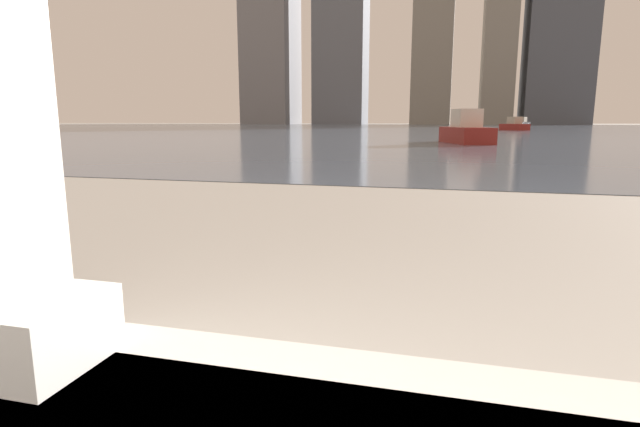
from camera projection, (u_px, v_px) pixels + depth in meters
towel_stack at (27, 330)px, 0.85m from camera, size 0.23×0.21×0.12m
harbor_water at (449, 128)px, 58.98m from camera, size 180.00×110.00×0.01m
harbor_boat_0 at (466, 131)px, 19.92m from camera, size 2.18×3.78×1.34m
harbor_boat_1 at (522, 123)px, 77.37m from camera, size 2.84×4.03×1.44m
harbor_boat_3 at (514, 125)px, 46.12m from camera, size 2.49×3.46×1.24m
skyline_tower_0 at (270, 12)px, 118.13m from camera, size 11.32×13.20×52.46m
skyline_tower_1 at (341, 30)px, 114.70m from camera, size 11.77×9.14×42.75m
skyline_tower_3 at (499, 33)px, 106.41m from camera, size 6.51×12.84×38.38m
skyline_tower_4 at (559, 44)px, 103.90m from camera, size 12.97×12.18×33.37m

